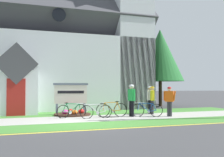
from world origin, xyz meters
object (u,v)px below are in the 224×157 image
bicycle_red (72,111)px  cyclist_in_orange_jersey (152,98)px  bicycle_white (147,110)px  bicycle_yellow (112,110)px  cyclist_in_green_jersey (132,98)px  roadside_conifer (160,55)px  cyclist_in_red_jersey (169,99)px  bicycle_silver (96,111)px  cyclist_in_blue_jersey (150,98)px  church_sign (71,94)px

bicycle_red → cyclist_in_orange_jersey: bearing=1.7°
bicycle_white → bicycle_yellow: bearing=163.5°
cyclist_in_green_jersey → roadside_conifer: (5.27, 6.33, 3.24)m
bicycle_white → cyclist_in_red_jersey: bearing=-17.0°
bicycle_silver → bicycle_red: size_ratio=1.01×
bicycle_white → roadside_conifer: bearing=55.8°
cyclist_in_orange_jersey → cyclist_in_blue_jersey: cyclist_in_blue_jersey is taller
bicycle_red → cyclist_in_red_jersey: size_ratio=1.02×
roadside_conifer → cyclist_in_orange_jersey: bearing=-123.1°
bicycle_yellow → roadside_conifer: 9.52m
bicycle_yellow → cyclist_in_green_jersey: 1.26m
bicycle_yellow → cyclist_in_orange_jersey: (2.68, 0.43, 0.58)m
cyclist_in_orange_jersey → bicycle_red: bearing=-178.3°
bicycle_red → cyclist_in_blue_jersey: size_ratio=1.01×
church_sign → bicycle_yellow: 2.85m
bicycle_silver → bicycle_red: bearing=146.0°
church_sign → bicycle_yellow: bearing=-45.0°
bicycle_white → cyclist_in_orange_jersey: 1.41m
bicycle_silver → bicycle_white: (2.87, -0.08, 0.00)m
bicycle_yellow → cyclist_in_blue_jersey: bearing=16.9°
bicycle_red → roadside_conifer: roadside_conifer is taller
bicycle_yellow → cyclist_in_orange_jersey: 2.78m
cyclist_in_green_jersey → cyclist_in_orange_jersey: bearing=25.0°
church_sign → cyclist_in_orange_jersey: size_ratio=1.25×
bicycle_red → cyclist_in_red_jersey: bearing=-13.1°
bicycle_silver → bicycle_red: 1.37m
cyclist_in_orange_jersey → roadside_conifer: (3.61, 5.55, 3.32)m
bicycle_yellow → cyclist_in_orange_jersey: size_ratio=1.04×
cyclist_in_green_jersey → cyclist_in_red_jersey: bearing=-15.9°
cyclist_in_orange_jersey → cyclist_in_blue_jersey: size_ratio=0.99×
church_sign → cyclist_in_green_jersey: church_sign is taller
church_sign → cyclist_in_blue_jersey: bearing=-13.4°
bicycle_yellow → cyclist_in_red_jersey: cyclist_in_red_jersey is taller
bicycle_red → roadside_conifer: size_ratio=0.26×
church_sign → bicycle_red: bearing=-97.6°
bicycle_silver → bicycle_white: bearing=-1.5°
church_sign → bicycle_white: bearing=-33.2°
bicycle_red → bicycle_silver: bearing=-34.0°
cyclist_in_green_jersey → cyclist_in_red_jersey: size_ratio=1.07×
bicycle_white → cyclist_in_blue_jersey: size_ratio=0.98×
bicycle_white → cyclist_in_blue_jersey: bearing=58.0°
church_sign → roadside_conifer: (8.23, 4.05, 3.09)m
cyclist_in_orange_jersey → cyclist_in_blue_jersey: 0.39m
cyclist_in_green_jersey → cyclist_in_blue_jersey: bearing=34.5°
bicycle_silver → cyclist_in_blue_jersey: bearing=19.2°
bicycle_silver → cyclist_in_red_jersey: size_ratio=1.04×
cyclist_in_red_jersey → bicycle_white: bearing=163.0°
cyclist_in_red_jersey → roadside_conifer: 8.32m
bicycle_silver → cyclist_in_green_jersey: 2.15m
cyclist_in_green_jersey → cyclist_in_red_jersey: cyclist_in_green_jersey is taller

